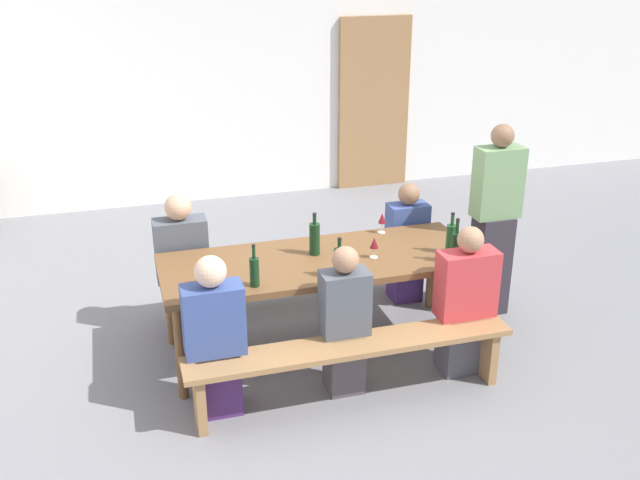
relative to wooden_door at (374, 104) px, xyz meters
The scene contains 20 objects.
ground_plane 4.20m from the wooden_door, 115.87° to the right, with size 24.00×24.00×0.00m, color slate.
back_wall 1.86m from the wooden_door, behind, with size 14.00×0.20×3.20m, color white.
wooden_door is the anchor object (origin of this frame).
tasting_table 4.08m from the wooden_door, 115.87° to the right, with size 2.35×0.88×0.75m.
bench_near 4.79m from the wooden_door, 111.97° to the right, with size 2.25×0.30×0.45m.
bench_far 3.48m from the wooden_door, 121.29° to the right, with size 2.25×0.30×0.45m.
wine_bottle_0 3.99m from the wooden_door, 116.64° to the right, with size 0.08×0.08×0.33m.
wine_bottle_1 4.36m from the wooden_door, 113.45° to the right, with size 0.08×0.08×0.30m.
wine_bottle_2 4.08m from the wooden_door, 101.91° to the right, with size 0.07×0.07×0.34m.
wine_bottle_3 3.91m from the wooden_door, 101.77° to the right, with size 0.08×0.08×0.32m.
wine_bottle_4 4.60m from the wooden_door, 120.41° to the right, with size 0.07×0.07×0.31m.
wine_glass_0 3.51m from the wooden_door, 109.21° to the right, with size 0.06×0.06×0.17m.
wine_glass_1 4.68m from the wooden_door, 124.74° to the right, with size 0.08×0.08×0.16m.
wine_glass_2 4.00m from the wooden_door, 110.25° to the right, with size 0.06×0.06×0.16m.
seated_guest_near_0 5.04m from the wooden_door, 122.05° to the right, with size 0.39×0.24×1.13m.
seated_guest_near_1 4.63m from the wooden_door, 112.70° to the right, with size 0.33×0.24×1.09m.
seated_guest_near_2 4.36m from the wooden_door, 101.55° to the right, with size 0.42×0.24×1.12m.
seated_guest_far_0 4.14m from the wooden_door, 131.67° to the right, with size 0.41×0.24×1.15m.
seated_guest_far_1 3.22m from the wooden_door, 105.03° to the right, with size 0.34×0.24×1.06m.
standing_host 3.49m from the wooden_door, 93.90° to the right, with size 0.38×0.24×1.62m.
Camera 1 is at (-1.39, -4.70, 2.94)m, focal length 40.70 mm.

